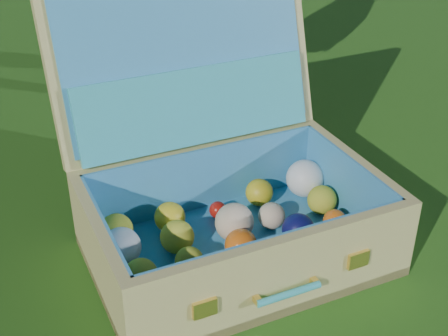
% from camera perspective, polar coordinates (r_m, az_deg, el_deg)
% --- Properties ---
extents(ground, '(60.00, 60.00, 0.00)m').
position_cam_1_polar(ground, '(1.63, 0.42, -6.10)').
color(ground, '#215114').
rests_on(ground, ground).
extents(suitcase, '(0.74, 0.70, 0.64)m').
position_cam_1_polar(suitcase, '(1.53, -0.50, -0.56)').
color(suitcase, tan).
rests_on(suitcase, ground).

